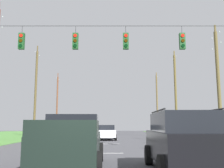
# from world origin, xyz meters

# --- Properties ---
(lane_dash_0) EXTENTS (2.50, 0.15, 0.01)m
(lane_dash_0) POSITION_xyz_m (0.00, 8.77, 0.00)
(lane_dash_0) COLOR white
(lane_dash_0) RESTS_ON ground
(lane_dash_1) EXTENTS (2.50, 0.15, 0.01)m
(lane_dash_1) POSITION_xyz_m (0.00, 15.82, 0.00)
(lane_dash_1) COLOR white
(lane_dash_1) RESTS_ON ground
(lane_dash_2) EXTENTS (2.50, 0.15, 0.01)m
(lane_dash_2) POSITION_xyz_m (0.00, 22.75, 0.00)
(lane_dash_2) COLOR white
(lane_dash_2) RESTS_ON ground
(overhead_signal_span) EXTENTS (16.75, 0.31, 7.73)m
(overhead_signal_span) POSITION_xyz_m (0.01, 8.45, 4.33)
(overhead_signal_span) COLOR brown
(overhead_signal_span) RESTS_ON ground
(pickup_truck) EXTENTS (2.40, 5.45, 1.95)m
(pickup_truck) POSITION_xyz_m (-0.87, 3.75, 0.97)
(pickup_truck) COLOR black
(pickup_truck) RESTS_ON ground
(suv_black) EXTENTS (2.27, 4.83, 2.05)m
(suv_black) POSITION_xyz_m (3.01, 2.88, 1.06)
(suv_black) COLOR black
(suv_black) RESTS_ON ground
(distant_car_crossing_white) EXTENTS (2.19, 4.38, 1.52)m
(distant_car_crossing_white) POSITION_xyz_m (-0.00, 21.36, 0.79)
(distant_car_crossing_white) COLOR silver
(distant_car_crossing_white) RESTS_ON ground
(utility_pole_mid_right) EXTENTS (0.28, 1.85, 9.59)m
(utility_pole_mid_right) POSITION_xyz_m (9.00, 14.29, 4.81)
(utility_pole_mid_right) COLOR brown
(utility_pole_mid_right) RESTS_ON ground
(utility_pole_far_right) EXTENTS (0.28, 1.65, 10.74)m
(utility_pole_far_right) POSITION_xyz_m (8.45, 26.00, 5.25)
(utility_pole_far_right) COLOR brown
(utility_pole_far_right) RESTS_ON ground
(utility_pole_near_left) EXTENTS (0.27, 1.60, 10.65)m
(utility_pole_near_left) POSITION_xyz_m (8.43, 39.38, 5.22)
(utility_pole_near_left) COLOR brown
(utility_pole_near_left) RESTS_ON ground
(utility_pole_distant_right) EXTENTS (0.28, 1.94, 11.66)m
(utility_pole_distant_right) POSITION_xyz_m (-9.05, 26.79, 5.65)
(utility_pole_distant_right) COLOR brown
(utility_pole_distant_right) RESTS_ON ground
(utility_pole_distant_left) EXTENTS (0.27, 1.87, 10.65)m
(utility_pole_distant_left) POSITION_xyz_m (-9.06, 40.07, 5.17)
(utility_pole_distant_left) COLOR brown
(utility_pole_distant_left) RESTS_ON ground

